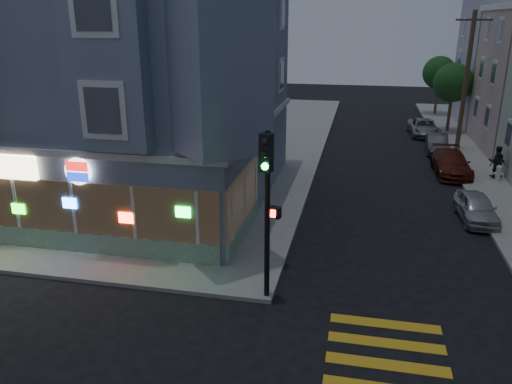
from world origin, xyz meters
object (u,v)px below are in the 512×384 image
(parked_car_b, at_px, (437,143))
(parked_car_d, at_px, (424,127))
(street_tree_near, at_px, (453,83))
(parked_car_a, at_px, (476,208))
(street_tree_far, at_px, (439,73))
(pedestrian_a, at_px, (496,161))
(utility_pole, at_px, (466,80))
(fire_hydrant, at_px, (498,172))
(traffic_signal, at_px, (267,190))
(parked_car_c, at_px, (451,163))
(pedestrian_b, at_px, (498,165))

(parked_car_b, relative_size, parked_car_d, 0.84)
(street_tree_near, height_order, parked_car_a, street_tree_near)
(street_tree_far, distance_m, pedestrian_a, 20.58)
(utility_pole, relative_size, parked_car_d, 2.00)
(parked_car_b, distance_m, parked_car_d, 5.37)
(street_tree_near, bearing_deg, fire_hydrant, -86.51)
(parked_car_a, xyz_separation_m, traffic_signal, (-7.88, -8.64, 3.17))
(street_tree_far, bearing_deg, parked_car_c, -94.30)
(pedestrian_a, height_order, parked_car_d, pedestrian_a)
(parked_car_c, xyz_separation_m, parked_car_d, (-0.47, 10.56, -0.04))
(utility_pole, xyz_separation_m, pedestrian_a, (1.00, -6.36, -3.77))
(fire_hydrant, bearing_deg, parked_car_b, 111.13)
(pedestrian_b, bearing_deg, pedestrian_a, -103.38)
(street_tree_near, height_order, parked_car_c, street_tree_near)
(street_tree_far, relative_size, parked_car_c, 1.15)
(parked_car_a, bearing_deg, parked_car_c, 86.85)
(parked_car_c, distance_m, parked_car_d, 10.57)
(parked_car_a, height_order, parked_car_d, parked_car_d)
(street_tree_far, relative_size, fire_hydrant, 6.13)
(pedestrian_b, xyz_separation_m, parked_car_a, (-2.30, -6.46, -0.29))
(street_tree_far, height_order, pedestrian_a, street_tree_far)
(parked_car_c, bearing_deg, pedestrian_a, -11.53)
(pedestrian_a, bearing_deg, traffic_signal, 58.79)
(street_tree_near, relative_size, parked_car_b, 1.41)
(traffic_signal, distance_m, fire_hydrant, 18.18)
(parked_car_b, xyz_separation_m, traffic_signal, (-7.72, -21.09, 3.16))
(pedestrian_b, distance_m, parked_car_b, 6.47)
(utility_pole, distance_m, traffic_signal, 23.71)
(traffic_signal, bearing_deg, parked_car_c, 82.24)
(street_tree_near, relative_size, street_tree_far, 1.00)
(parked_car_b, bearing_deg, parked_car_c, -85.05)
(pedestrian_b, bearing_deg, parked_car_b, -81.02)
(parked_car_b, distance_m, fire_hydrant, 6.82)
(street_tree_far, height_order, parked_car_c, street_tree_far)
(street_tree_far, bearing_deg, street_tree_near, -90.00)
(parked_car_d, distance_m, fire_hydrant, 12.04)
(street_tree_far, height_order, fire_hydrant, street_tree_far)
(street_tree_far, relative_size, traffic_signal, 0.99)
(street_tree_far, height_order, traffic_signal, traffic_signal)
(pedestrian_a, relative_size, parked_car_a, 0.49)
(parked_car_a, xyz_separation_m, parked_car_c, (0.00, 7.24, 0.06))
(utility_pole, height_order, pedestrian_b, utility_pole)
(street_tree_near, xyz_separation_m, parked_car_d, (-1.97, -1.39, -3.31))
(parked_car_b, height_order, traffic_signal, traffic_signal)
(parked_car_d, bearing_deg, pedestrian_a, -78.94)
(traffic_signal, relative_size, fire_hydrant, 6.20)
(street_tree_near, height_order, parked_car_d, street_tree_near)
(parked_car_a, distance_m, fire_hydrant, 6.50)
(street_tree_near, distance_m, parked_car_c, 12.48)
(street_tree_near, xyz_separation_m, pedestrian_b, (0.80, -12.73, -3.04))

